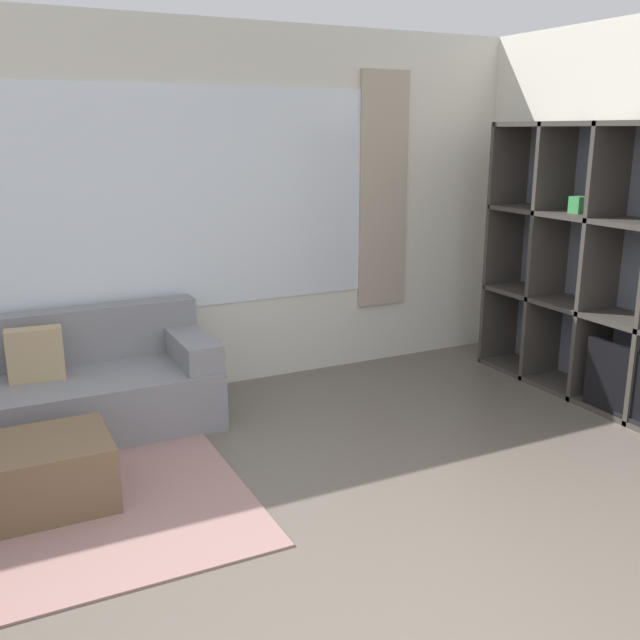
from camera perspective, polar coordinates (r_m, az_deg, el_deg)
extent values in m
cube|color=silver|center=(5.33, -11.80, 8.31)|extent=(6.98, 0.07, 2.70)
cube|color=white|center=(5.28, -11.74, 9.34)|extent=(3.18, 0.01, 1.60)
cube|color=#B2A38E|center=(5.96, 5.08, 10.20)|extent=(0.44, 0.03, 1.90)
cube|color=#3D3833|center=(5.48, 21.54, 4.05)|extent=(0.40, 0.04, 2.00)
cube|color=#3D3833|center=(5.83, 17.84, 4.98)|extent=(0.40, 0.04, 2.00)
cube|color=#3D3833|center=(6.20, 14.56, 5.78)|extent=(0.40, 0.04, 2.00)
cube|color=#3D3833|center=(5.58, 22.52, -6.39)|extent=(0.40, 2.56, 0.04)
cube|color=#3D3833|center=(5.39, 23.20, 0.07)|extent=(0.40, 2.56, 0.04)
cube|color=#3D3833|center=(5.27, 23.94, 7.09)|extent=(0.40, 2.56, 0.04)
cube|color=black|center=(5.21, 23.86, -4.92)|extent=(0.04, 0.82, 0.49)
cube|color=black|center=(5.30, 23.74, -7.24)|extent=(0.10, 0.24, 0.03)
cylinder|color=#2856A8|center=(5.56, 22.16, -5.53)|extent=(0.05, 0.05, 0.13)
cube|color=#388947|center=(5.57, 19.97, 8.65)|extent=(0.10, 0.10, 0.12)
cube|color=#232328|center=(5.52, 22.53, -5.56)|extent=(0.07, 0.07, 0.15)
cube|color=gray|center=(4.95, -19.91, -6.58)|extent=(1.98, 0.82, 0.39)
cube|color=gray|center=(5.14, -20.73, -1.37)|extent=(1.98, 0.18, 0.37)
cube|color=gray|center=(5.01, -10.33, -2.13)|extent=(0.24, 0.76, 0.19)
cube|color=tan|center=(4.86, -21.82, -2.56)|extent=(0.35, 0.15, 0.34)
cube|color=brown|center=(4.10, -21.72, -11.48)|extent=(0.76, 0.56, 0.37)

